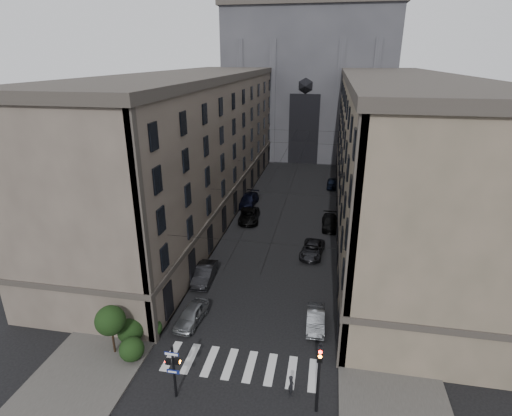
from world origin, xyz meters
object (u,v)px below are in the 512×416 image
Objects in this scene: car_right_midnear at (312,249)px; car_right_near at (316,319)px; pedestrian_signal_left at (174,368)px; car_left_midnear at (205,274)px; car_left_far at (248,200)px; car_right_midfar at (330,222)px; traffic_light_right at (319,371)px; car_left_near at (191,315)px; gothic_tower at (310,71)px; pedestrian at (291,385)px; car_right_far at (332,183)px; car_left_midfar at (249,216)px.

car_right_near is at bearing -79.77° from car_right_midnear.
pedestrian_signal_left is 0.83× the size of car_left_midnear.
car_right_midfar is (12.12, -6.34, -0.08)m from car_left_far.
car_right_near is (8.66, 8.99, -1.64)m from pedestrian_signal_left.
traffic_light_right is 18.14m from car_left_midnear.
traffic_light_right reaches higher than car_left_near.
pedestrian is (3.89, -71.96, -17.03)m from gothic_tower.
pedestrian_signal_left is 0.97× the size of car_right_near.
car_right_far is at bearing 66.80° from car_left_midnear.
pedestrian_signal_left is 12.59m from car_right_near.
car_left_near is 28.50m from car_left_far.
gothic_tower is at bearing -8.86° from pedestrian.
pedestrian is (9.87, -12.67, -0.02)m from car_left_midnear.
car_left_midfar reaches higher than car_right_near.
pedestrian_signal_left is 31.32m from car_right_midfar.
car_right_midfar is (10.77, -0.27, -0.04)m from car_left_midfar.
car_left_midfar is at bearing 92.31° from pedestrian_signal_left.
gothic_tower is at bearing 100.59° from car_right_midnear.
pedestrian_signal_left is 7.95m from car_left_near.
car_left_far reaches higher than car_left_midfar.
car_left_near is 0.78× the size of car_left_far.
car_left_midfar is 6.21m from car_left_far.
car_right_far is at bearing 45.59° from car_left_far.
car_right_midnear is at bearing -104.05° from car_right_midfar.
car_left_near is 40.98m from car_right_far.
pedestrian is (8.62, -28.55, -0.00)m from car_left_midfar.
car_right_midnear is at bearing -85.37° from gothic_tower.
car_right_far is (1.06, 38.05, 0.07)m from car_right_near.
car_left_midfar is (-10.33, 29.63, -2.51)m from traffic_light_right.
car_right_near is at bearing -71.30° from car_left_midfar.
car_left_midnear is 0.86× the size of car_left_far.
car_left_midfar is 1.10× the size of car_right_midnear.
car_left_near is at bearing 145.92° from traffic_light_right.
traffic_light_right reaches higher than car_left_midfar.
car_left_midnear is 16.06m from pedestrian.
car_right_midnear is (10.18, 7.47, -0.09)m from car_left_midnear.
gothic_tower is 46.86m from car_left_midfar.
gothic_tower is at bearing 81.37° from car_left_midnear.
car_left_midfar is at bearing -96.21° from gothic_tower.
pedestrian is (-2.15, -28.28, 0.04)m from car_right_midfar.
pedestrian_signal_left is at bearing -103.67° from car_right_midnear.
car_left_midfar is at bearing 95.16° from car_left_near.
car_left_midfar reaches higher than car_left_near.
car_left_far reaches higher than car_left_near.
car_right_near is 7.60m from pedestrian.
car_right_midfar is at bearing 49.55° from car_left_midnear.
gothic_tower is at bearing 96.55° from car_right_midfar.
car_left_midfar is 1.11× the size of car_right_midfar.
car_left_near is at bearing -84.93° from car_left_midnear.
car_right_midnear is (7.71, 21.64, -1.62)m from pedestrian_signal_left.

